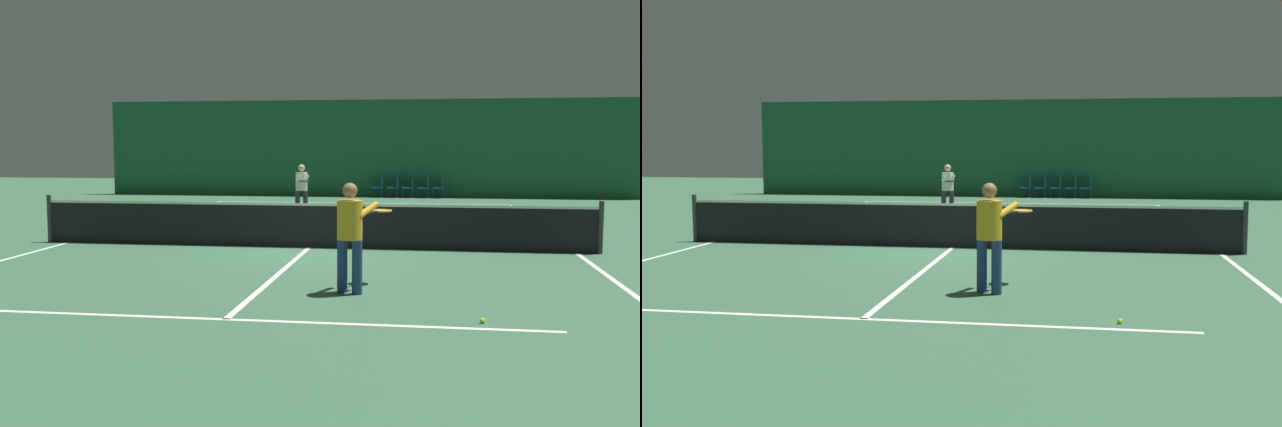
{
  "view_description": "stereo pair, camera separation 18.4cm",
  "coord_description": "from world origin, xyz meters",
  "views": [
    {
      "loc": [
        2.48,
        -14.9,
        2.18
      ],
      "look_at": [
        0.55,
        -2.07,
        0.94
      ],
      "focal_mm": 40.0,
      "sensor_mm": 36.0,
      "label": 1
    },
    {
      "loc": [
        2.67,
        -14.87,
        2.18
      ],
      "look_at": [
        0.55,
        -2.07,
        0.94
      ],
      "focal_mm": 40.0,
      "sensor_mm": 36.0,
      "label": 2
    }
  ],
  "objects": [
    {
      "name": "court_line_service_far",
      "position": [
        0.0,
        6.4,
        0.0
      ],
      "size": [
        8.25,
        0.1,
        0.0
      ],
      "color": "white",
      "rests_on": "ground"
    },
    {
      "name": "tennis_ball",
      "position": [
        3.18,
        -6.11,
        0.03
      ],
      "size": [
        0.07,
        0.07,
        0.07
      ],
      "color": "#D1DB33",
      "rests_on": "ground"
    },
    {
      "name": "player_far",
      "position": [
        -1.37,
        6.82,
        0.93
      ],
      "size": [
        0.67,
        1.36,
        1.59
      ],
      "rotation": [
        0.0,
        0.0,
        -1.31
      ],
      "color": "#2D2D38",
      "rests_on": "ground"
    },
    {
      "name": "court_line_sideline_right",
      "position": [
        5.5,
        0.0,
        0.0
      ],
      "size": [
        0.1,
        23.8,
        0.0
      ],
      "color": "white",
      "rests_on": "ground"
    },
    {
      "name": "courtside_chair_1",
      "position": [
        1.12,
        15.0,
        0.49
      ],
      "size": [
        0.44,
        0.44,
        0.84
      ],
      "rotation": [
        0.0,
        0.0,
        -1.57
      ],
      "color": "#2D2D2D",
      "rests_on": "ground"
    },
    {
      "name": "backdrop_curtain",
      "position": [
        0.0,
        15.55,
        2.06
      ],
      "size": [
        23.0,
        0.12,
        4.12
      ],
      "color": "#1E5B3D",
      "rests_on": "ground"
    },
    {
      "name": "courtside_chair_3",
      "position": [
        2.38,
        15.0,
        0.49
      ],
      "size": [
        0.44,
        0.44,
        0.84
      ],
      "rotation": [
        0.0,
        0.0,
        -1.57
      ],
      "color": "#2D2D2D",
      "rests_on": "ground"
    },
    {
      "name": "court_line_baseline_far",
      "position": [
        0.0,
        11.9,
        0.0
      ],
      "size": [
        11.0,
        0.1,
        0.0
      ],
      "color": "white",
      "rests_on": "ground"
    },
    {
      "name": "ground_plane",
      "position": [
        0.0,
        0.0,
        0.0
      ],
      "size": [
        60.0,
        60.0,
        0.0
      ],
      "primitive_type": "plane",
      "color": "#386647"
    },
    {
      "name": "courtside_chair_0",
      "position": [
        0.49,
        15.0,
        0.49
      ],
      "size": [
        0.44,
        0.44,
        0.84
      ],
      "rotation": [
        0.0,
        0.0,
        -1.57
      ],
      "color": "#2D2D2D",
      "rests_on": "ground"
    },
    {
      "name": "court_line_service_near",
      "position": [
        0.0,
        -6.4,
        0.0
      ],
      "size": [
        8.25,
        0.1,
        0.0
      ],
      "color": "white",
      "rests_on": "ground"
    },
    {
      "name": "courtside_chair_2",
      "position": [
        1.75,
        15.0,
        0.49
      ],
      "size": [
        0.44,
        0.44,
        0.84
      ],
      "rotation": [
        0.0,
        0.0,
        -1.57
      ],
      "color": "#2D2D2D",
      "rests_on": "ground"
    },
    {
      "name": "courtside_chair_4",
      "position": [
        3.02,
        15.0,
        0.49
      ],
      "size": [
        0.44,
        0.44,
        0.84
      ],
      "rotation": [
        0.0,
        0.0,
        -1.57
      ],
      "color": "#2D2D2D",
      "rests_on": "ground"
    },
    {
      "name": "court_line_sideline_left",
      "position": [
        -5.5,
        0.0,
        0.0
      ],
      "size": [
        0.1,
        23.8,
        0.0
      ],
      "color": "white",
      "rests_on": "ground"
    },
    {
      "name": "player_near",
      "position": [
        1.38,
        -4.53,
        0.95
      ],
      "size": [
        0.88,
        1.36,
        1.64
      ],
      "rotation": [
        0.0,
        0.0,
        1.14
      ],
      "color": "navy",
      "rests_on": "ground"
    },
    {
      "name": "tennis_net",
      "position": [
        0.0,
        0.0,
        0.51
      ],
      "size": [
        12.0,
        0.1,
        1.07
      ],
      "color": "black",
      "rests_on": "ground"
    },
    {
      "name": "court_line_centre",
      "position": [
        0.0,
        0.0,
        0.0
      ],
      "size": [
        0.1,
        12.8,
        0.0
      ],
      "color": "white",
      "rests_on": "ground"
    }
  ]
}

